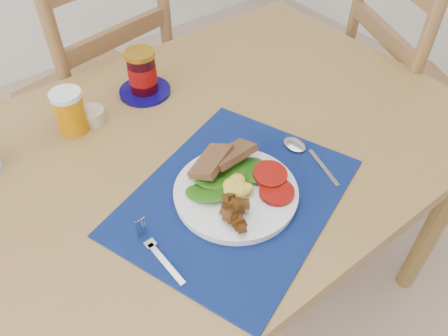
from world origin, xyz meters
The scene contains 10 objects.
table centered at (0.00, 0.20, 0.67)m, with size 1.40×0.90×0.75m.
chair_far centered at (0.06, 0.85, 0.62)m, with size 0.53×0.51×1.24m.
chair_end centered at (0.89, 0.20, 0.61)m, with size 0.58×0.59×1.21m.
placemat centered at (-0.02, 0.01, 0.75)m, with size 0.48×0.38×0.00m, color black.
breakfast_plate centered at (-0.02, 0.01, 0.77)m, with size 0.25×0.25×0.06m.
fork centered at (-0.22, -0.01, 0.76)m, with size 0.02×0.16×0.00m.
spoon centered at (0.19, 0.02, 0.76)m, with size 0.05×0.18×0.01m.
juice_glass centered at (-0.19, 0.43, 0.80)m, with size 0.07×0.07×0.10m, color #C17405.
ramekin centered at (-0.14, 0.43, 0.77)m, with size 0.07×0.07×0.03m, color tan.
jam_on_saucer centered at (0.02, 0.45, 0.80)m, with size 0.14×0.14×0.12m.
Camera 1 is at (-0.41, -0.45, 1.44)m, focal length 35.00 mm.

